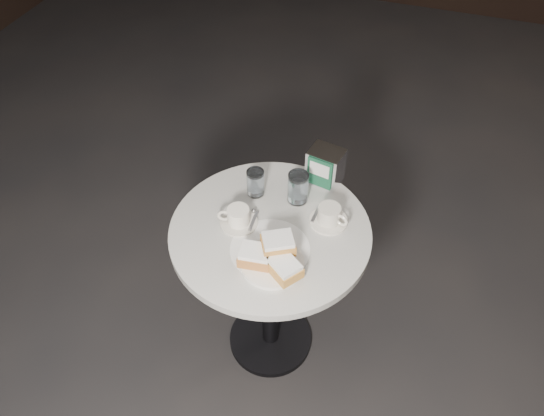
{
  "coord_description": "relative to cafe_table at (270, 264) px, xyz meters",
  "views": [
    {
      "loc": [
        0.4,
        -1.15,
        2.11
      ],
      "look_at": [
        0.0,
        0.02,
        0.83
      ],
      "focal_mm": 35.0,
      "sensor_mm": 36.0,
      "label": 1
    }
  ],
  "objects": [
    {
      "name": "cafe_table",
      "position": [
        0.0,
        0.0,
        0.0
      ],
      "size": [
        0.7,
        0.7,
        0.74
      ],
      "color": "black",
      "rests_on": "ground"
    },
    {
      "name": "napkin_dispenser",
      "position": [
        0.11,
        0.3,
        0.27
      ],
      "size": [
        0.14,
        0.12,
        0.14
      ],
      "rotation": [
        0.0,
        0.0,
        -0.19
      ],
      "color": "white",
      "rests_on": "cafe_table"
    },
    {
      "name": "ground",
      "position": [
        0.0,
        0.0,
        -0.55
      ],
      "size": [
        7.0,
        7.0,
        0.0
      ],
      "primitive_type": "plane",
      "color": "black",
      "rests_on": "ground"
    },
    {
      "name": "coffee_cup_left",
      "position": [
        -0.11,
        -0.01,
        0.23
      ],
      "size": [
        0.17,
        0.17,
        0.07
      ],
      "rotation": [
        0.0,
        0.0,
        0.32
      ],
      "color": "beige",
      "rests_on": "cafe_table"
    },
    {
      "name": "water_glass_left",
      "position": [
        -0.11,
        0.15,
        0.25
      ],
      "size": [
        0.06,
        0.06,
        0.1
      ],
      "rotation": [
        0.0,
        0.0,
        -0.01
      ],
      "color": "silver",
      "rests_on": "cafe_table"
    },
    {
      "name": "coffee_cup_right",
      "position": [
        0.18,
        0.1,
        0.23
      ],
      "size": [
        0.17,
        0.17,
        0.07
      ],
      "rotation": [
        0.0,
        0.0,
        -0.32
      ],
      "color": "silver",
      "rests_on": "cafe_table"
    },
    {
      "name": "water_glass_right",
      "position": [
        0.05,
        0.17,
        0.26
      ],
      "size": [
        0.1,
        0.1,
        0.12
      ],
      "rotation": [
        0.0,
        0.0,
        0.42
      ],
      "color": "silver",
      "rests_on": "cafe_table"
    },
    {
      "name": "sugar_spill",
      "position": [
        0.03,
        -0.08,
        0.2
      ],
      "size": [
        0.34,
        0.34,
        0.0
      ],
      "primitive_type": "cylinder",
      "rotation": [
        0.0,
        0.0,
        0.34
      ],
      "color": "white",
      "rests_on": "cafe_table"
    },
    {
      "name": "beignet_plate",
      "position": [
        0.06,
        -0.15,
        0.24
      ],
      "size": [
        0.24,
        0.24,
        0.1
      ],
      "rotation": [
        0.0,
        0.0,
        -0.19
      ],
      "color": "white",
      "rests_on": "cafe_table"
    }
  ]
}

